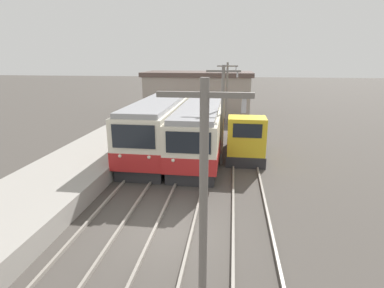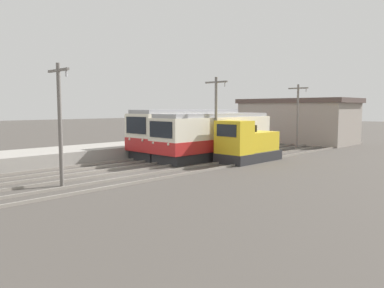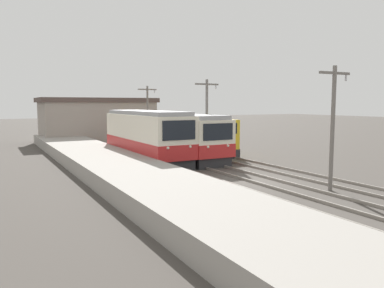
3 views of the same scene
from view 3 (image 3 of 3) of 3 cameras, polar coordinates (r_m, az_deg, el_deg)
name	(u,v)px [view 3 (image 3 of 3)]	position (r m, az deg, el deg)	size (l,w,h in m)	color
ground_plane	(254,180)	(21.23, 9.47, -5.46)	(200.00, 200.00, 0.00)	#47423D
platform_left	(150,184)	(18.00, -6.39, -6.05)	(4.50, 54.00, 0.90)	gray
track_left	(215,184)	(19.73, 3.51, -6.07)	(1.54, 60.00, 0.14)	gray
track_center	(257,179)	(21.34, 9.90, -5.22)	(1.54, 60.00, 0.14)	gray
track_right	(297,174)	(23.31, 15.67, -4.39)	(1.54, 60.00, 0.14)	gray
commuter_train_left	(146,138)	(27.83, -6.96, 0.93)	(2.84, 10.79, 3.74)	#28282B
commuter_train_center	(179,138)	(29.12, -1.94, 0.97)	(2.84, 11.19, 3.46)	#28282B
shunting_locomotive	(212,141)	(30.68, 3.01, 0.47)	(2.40, 5.27, 3.00)	#28282B
catenary_mast_near	(333,123)	(19.29, 20.67, 3.05)	(2.00, 0.20, 6.05)	slate
catenary_mast_mid	(207,116)	(28.33, 2.27, 4.31)	(2.00, 0.20, 6.05)	slate
catenary_mast_far	(148,113)	(38.83, -6.77, 4.77)	(2.00, 0.20, 6.05)	slate
station_building	(98,119)	(43.74, -14.18, 3.65)	(12.60, 6.30, 4.89)	gray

